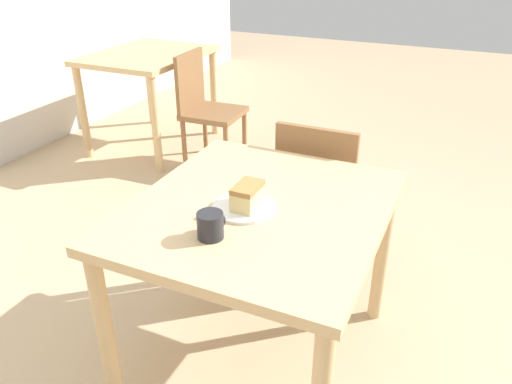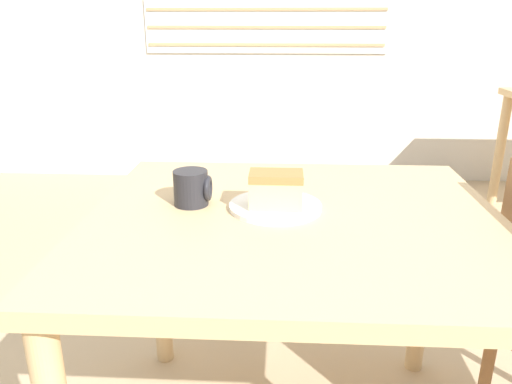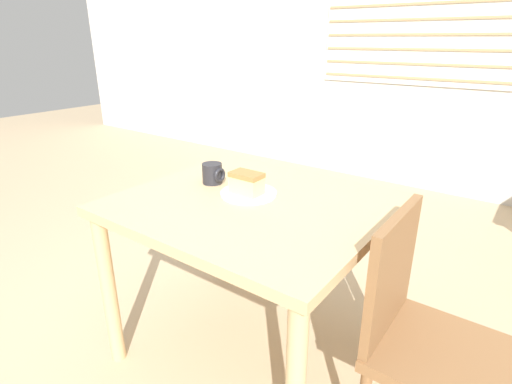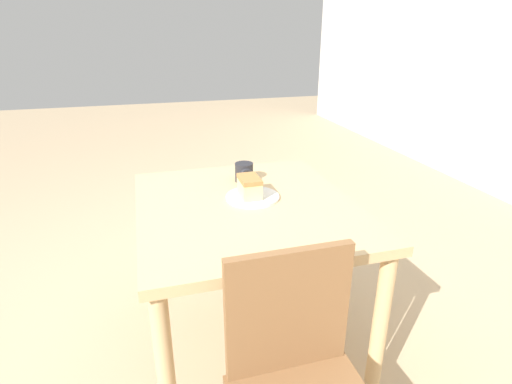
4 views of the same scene
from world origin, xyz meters
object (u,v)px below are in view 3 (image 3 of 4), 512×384
object	(u,v)px
chair_near_window	(423,334)
cake_slice	(247,183)
dining_table_near	(252,223)
coffee_mug	(213,174)
plate	(249,193)

from	to	relation	value
chair_near_window	cake_slice	size ratio (longest dim) A/B	6.52
dining_table_near	coffee_mug	size ratio (longest dim) A/B	10.58
plate	cake_slice	distance (m)	0.05
chair_near_window	coffee_mug	world-z (taller)	chair_near_window
dining_table_near	chair_near_window	xyz separation A→B (m)	(0.70, -0.03, -0.18)
dining_table_near	plate	world-z (taller)	plate
coffee_mug	chair_near_window	bearing A→B (deg)	-4.91
cake_slice	coffee_mug	distance (m)	0.21
plate	coffee_mug	world-z (taller)	coffee_mug
chair_near_window	plate	bearing A→B (deg)	85.09
chair_near_window	coffee_mug	size ratio (longest dim) A/B	8.92
plate	coffee_mug	distance (m)	0.21
cake_slice	coffee_mug	size ratio (longest dim) A/B	1.37
plate	coffee_mug	size ratio (longest dim) A/B	2.43
dining_table_near	coffee_mug	distance (m)	0.30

